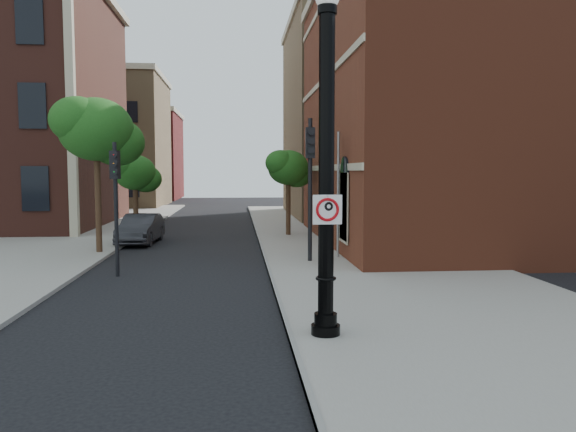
{
  "coord_description": "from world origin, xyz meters",
  "views": [
    {
      "loc": [
        1.01,
        -11.43,
        3.36
      ],
      "look_at": [
        2.23,
        2.0,
        2.27
      ],
      "focal_mm": 35.0,
      "sensor_mm": 36.0,
      "label": 1
    }
  ],
  "objects": [
    {
      "name": "street_tree_a",
      "position": [
        -4.48,
        11.57,
        4.93
      ],
      "size": [
        3.46,
        3.13,
        6.24
      ],
      "color": "#362015",
      "rests_on": "ground"
    },
    {
      "name": "bg_building_tan_b",
      "position": [
        16.0,
        30.0,
        7.0
      ],
      "size": [
        22.0,
        14.0,
        14.0
      ],
      "primitive_type": "cube",
      "color": "#967A52",
      "rests_on": "ground"
    },
    {
      "name": "lamppost",
      "position": [
        2.74,
        -0.61,
        3.17
      ],
      "size": [
        0.58,
        0.58,
        6.87
      ],
      "color": "black",
      "rests_on": "ground"
    },
    {
      "name": "bg_building_tan_a",
      "position": [
        -12.0,
        44.0,
        6.0
      ],
      "size": [
        12.0,
        12.0,
        12.0
      ],
      "primitive_type": "cube",
      "color": "#967A52",
      "rests_on": "ground"
    },
    {
      "name": "no_parking_sign",
      "position": [
        2.74,
        -0.79,
        2.62
      ],
      "size": [
        0.57,
        0.07,
        0.57
      ],
      "rotation": [
        0.0,
        0.0,
        0.02
      ],
      "color": "white",
      "rests_on": "ground"
    },
    {
      "name": "curb_edge",
      "position": [
        2.05,
        10.0,
        0.07
      ],
      "size": [
        0.1,
        60.0,
        0.14
      ],
      "primitive_type": "cube",
      "color": "gray",
      "rests_on": "ground"
    },
    {
      "name": "bg_building_red",
      "position": [
        -12.0,
        58.0,
        5.0
      ],
      "size": [
        12.0,
        12.0,
        10.0
      ],
      "primitive_type": "cube",
      "color": "maroon",
      "rests_on": "ground"
    },
    {
      "name": "utility_pole",
      "position": [
        4.8,
        9.39,
        2.41
      ],
      "size": [
        0.1,
        0.1,
        4.83
      ],
      "primitive_type": "cylinder",
      "color": "#999999",
      "rests_on": "ground"
    },
    {
      "name": "sidewalk_left",
      "position": [
        -9.0,
        18.0,
        0.06
      ],
      "size": [
        10.0,
        50.0,
        0.12
      ],
      "primitive_type": "cube",
      "color": "gray",
      "rests_on": "ground"
    },
    {
      "name": "parked_car",
      "position": [
        -3.45,
        14.92,
        0.69
      ],
      "size": [
        1.71,
        4.25,
        1.37
      ],
      "primitive_type": "imported",
      "rotation": [
        0.0,
        0.0,
        -0.06
      ],
      "color": "#29292E",
      "rests_on": "ground"
    },
    {
      "name": "brick_wall_building",
      "position": [
        16.0,
        14.0,
        6.26
      ],
      "size": [
        22.3,
        16.3,
        12.5
      ],
      "color": "brown",
      "rests_on": "ground"
    },
    {
      "name": "street_tree_c",
      "position": [
        3.63,
        16.93,
        3.47
      ],
      "size": [
        2.45,
        2.21,
        4.41
      ],
      "color": "#362015",
      "rests_on": "ground"
    },
    {
      "name": "street_tree_b",
      "position": [
        -3.69,
        15.33,
        3.24
      ],
      "size": [
        2.28,
        2.06,
        4.11
      ],
      "color": "#362015",
      "rests_on": "ground"
    },
    {
      "name": "traffic_signal_left",
      "position": [
        -2.81,
        6.69,
        2.87
      ],
      "size": [
        0.31,
        0.37,
        4.26
      ],
      "rotation": [
        0.0,
        0.0,
        -0.19
      ],
      "color": "black",
      "rests_on": "ground"
    },
    {
      "name": "sidewalk_right",
      "position": [
        6.0,
        10.0,
        0.06
      ],
      "size": [
        8.0,
        60.0,
        0.12
      ],
      "primitive_type": "cube",
      "color": "gray",
      "rests_on": "ground"
    },
    {
      "name": "ground",
      "position": [
        0.0,
        0.0,
        0.0
      ],
      "size": [
        120.0,
        120.0,
        0.0
      ],
      "primitive_type": "plane",
      "color": "black",
      "rests_on": "ground"
    },
    {
      "name": "traffic_signal_right",
      "position": [
        3.62,
        8.5,
        3.52
      ],
      "size": [
        0.35,
        0.43,
        5.23
      ],
      "rotation": [
        0.0,
        0.0,
        -0.06
      ],
      "color": "black",
      "rests_on": "ground"
    }
  ]
}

